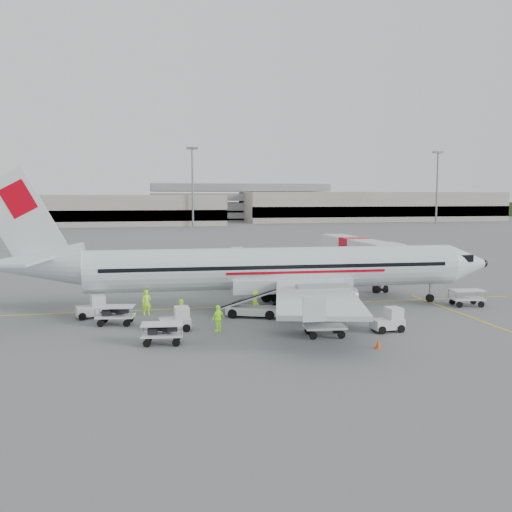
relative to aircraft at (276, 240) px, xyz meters
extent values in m
plane|color=#56595B|center=(-1.07, 0.76, -5.30)|extent=(360.00, 360.00, 0.00)
cube|color=yellow|center=(-1.07, 0.76, -5.30)|extent=(44.00, 0.20, 0.01)
cube|color=yellow|center=(12.93, -7.24, -5.30)|extent=(0.20, 20.00, 0.01)
cone|color=#F34407|center=(2.65, 19.06, -4.99)|extent=(0.38, 0.38, 0.63)
cone|color=#F34407|center=(2.94, -13.04, -5.02)|extent=(0.35, 0.35, 0.57)
imported|color=#A5FB20|center=(-10.05, -1.05, -4.36)|extent=(0.74, 0.55, 1.88)
imported|color=#A5FB20|center=(-7.68, -3.95, -4.50)|extent=(0.94, 0.83, 1.61)
imported|color=#A5FB20|center=(-2.00, -1.73, -4.47)|extent=(0.82, 1.17, 1.66)
imported|color=#A5FB20|center=(-5.54, -7.16, -4.44)|extent=(1.07, 0.95, 1.73)
camera|label=1|loc=(-10.25, -43.10, 3.45)|focal=40.00mm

